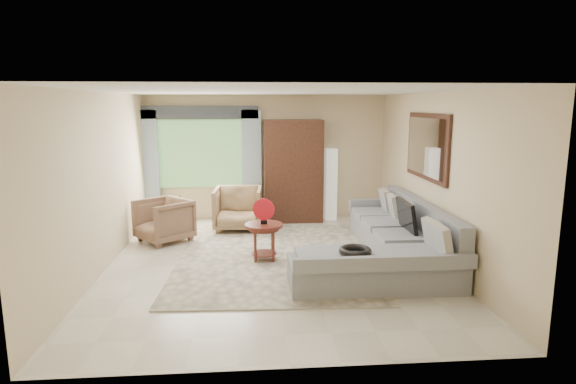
{
  "coord_description": "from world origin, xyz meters",
  "views": [
    {
      "loc": [
        -0.36,
        -7.08,
        2.43
      ],
      "look_at": [
        0.25,
        0.35,
        1.05
      ],
      "focal_mm": 30.0,
      "sensor_mm": 36.0,
      "label": 1
    }
  ],
  "objects": [
    {
      "name": "potted_plant",
      "position": [
        -1.95,
        2.78,
        0.3
      ],
      "size": [
        0.55,
        0.47,
        0.6
      ],
      "primitive_type": "imported",
      "rotation": [
        0.0,
        0.0,
        -0.01
      ],
      "color": "#999999",
      "rests_on": "ground"
    },
    {
      "name": "armchair_left",
      "position": [
        -1.88,
        1.36,
        0.38
      ],
      "size": [
        1.17,
        1.17,
        0.77
      ],
      "primitive_type": "imported",
      "rotation": [
        0.0,
        0.0,
        -0.87
      ],
      "color": "brown",
      "rests_on": "ground"
    },
    {
      "name": "ground",
      "position": [
        0.0,
        0.0,
        0.0
      ],
      "size": [
        6.0,
        6.0,
        0.0
      ],
      "primitive_type": "plane",
      "color": "silver",
      "rests_on": "ground"
    },
    {
      "name": "sectional_sofa",
      "position": [
        1.78,
        -0.18,
        0.28
      ],
      "size": [
        2.3,
        3.46,
        0.9
      ],
      "color": "#989BA0",
      "rests_on": "ground"
    },
    {
      "name": "coffee_table",
      "position": [
        -0.14,
        0.15,
        0.31
      ],
      "size": [
        0.59,
        0.59,
        0.59
      ],
      "rotation": [
        0.0,
        0.0,
        0.19
      ],
      "color": "#4E1B15",
      "rests_on": "ground"
    },
    {
      "name": "curtain_left",
      "position": [
        -2.4,
        2.88,
        1.15
      ],
      "size": [
        0.4,
        0.08,
        2.3
      ],
      "primitive_type": "cube",
      "color": "#9EB7CC",
      "rests_on": "ground"
    },
    {
      "name": "red_disc",
      "position": [
        -0.14,
        0.15,
        0.82
      ],
      "size": [
        0.33,
        0.11,
        0.34
      ],
      "primitive_type": "cylinder",
      "rotation": [
        1.57,
        0.0,
        -0.27
      ],
      "color": "red",
      "rests_on": "coffee_table"
    },
    {
      "name": "valance",
      "position": [
        -1.35,
        2.9,
        2.25
      ],
      "size": [
        2.4,
        0.12,
        0.26
      ],
      "primitive_type": "cube",
      "color": "#1E232D",
      "rests_on": "wall_back"
    },
    {
      "name": "curtain_right",
      "position": [
        -0.3,
        2.88,
        1.15
      ],
      "size": [
        0.4,
        0.08,
        2.3
      ],
      "primitive_type": "cube",
      "color": "#9EB7CC",
      "rests_on": "ground"
    },
    {
      "name": "wall_mirror",
      "position": [
        2.46,
        0.35,
        1.75
      ],
      "size": [
        0.05,
        1.7,
        1.05
      ],
      "color": "black",
      "rests_on": "wall_right"
    },
    {
      "name": "armchair_right",
      "position": [
        -0.58,
        2.06,
        0.42
      ],
      "size": [
        0.95,
        0.97,
        0.84
      ],
      "primitive_type": "imported",
      "rotation": [
        0.0,
        0.0,
        -0.06
      ],
      "color": "#9F7E57",
      "rests_on": "ground"
    },
    {
      "name": "garden_hose",
      "position": [
        1.0,
        -1.18,
        0.55
      ],
      "size": [
        0.43,
        0.43,
        0.09
      ],
      "primitive_type": "torus",
      "color": "black",
      "rests_on": "sectional_sofa"
    },
    {
      "name": "window",
      "position": [
        -1.35,
        2.97,
        1.4
      ],
      "size": [
        1.8,
        0.04,
        1.4
      ],
      "primitive_type": "cube",
      "color": "#669E59",
      "rests_on": "wall_back"
    },
    {
      "name": "floor_lamp",
      "position": [
        1.35,
        2.78,
        0.75
      ],
      "size": [
        0.24,
        0.24,
        1.5
      ],
      "primitive_type": "cube",
      "color": "silver",
      "rests_on": "ground"
    },
    {
      "name": "armoire",
      "position": [
        0.55,
        2.72,
        1.05
      ],
      "size": [
        1.2,
        0.55,
        2.1
      ],
      "primitive_type": "cube",
      "color": "black",
      "rests_on": "ground"
    },
    {
      "name": "tv_screen",
      "position": [
        2.05,
        -0.05,
        0.72
      ],
      "size": [
        0.14,
        0.74,
        0.48
      ],
      "primitive_type": "cube",
      "rotation": [
        0.0,
        -0.17,
        0.0
      ],
      "color": "black",
      "rests_on": "sectional_sofa"
    },
    {
      "name": "area_rug",
      "position": [
        0.02,
        0.28,
        0.01
      ],
      "size": [
        3.17,
        4.13,
        0.02
      ],
      "primitive_type": "cube",
      "rotation": [
        0.0,
        0.0,
        -0.04
      ],
      "color": "beige",
      "rests_on": "ground"
    }
  ]
}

